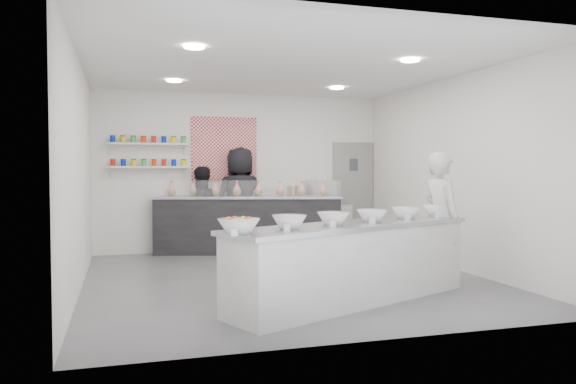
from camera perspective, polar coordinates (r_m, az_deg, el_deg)
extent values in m
plane|color=#515156|center=(8.08, -0.23, -8.81)|extent=(6.00, 6.00, 0.00)
plane|color=white|center=(8.06, -0.24, 12.61)|extent=(6.00, 6.00, 0.00)
plane|color=white|center=(10.84, -4.68, 2.00)|extent=(5.50, 0.00, 5.50)
plane|color=white|center=(7.63, -20.48, 1.72)|extent=(0.00, 6.00, 6.00)
plane|color=white|center=(9.09, 16.65, 1.85)|extent=(0.00, 6.00, 6.00)
cube|color=gray|center=(11.52, 6.63, -0.22)|extent=(0.88, 0.04, 2.10)
cube|color=#B00B17|center=(10.76, -6.49, 4.39)|extent=(1.25, 0.03, 1.20)
cube|color=silver|center=(10.52, -13.94, 2.48)|extent=(1.45, 0.22, 0.04)
cube|color=silver|center=(10.53, -13.97, 4.76)|extent=(1.45, 0.22, 0.04)
cylinder|color=white|center=(6.81, -9.52, 14.31)|extent=(0.24, 0.24, 0.02)
cylinder|color=white|center=(7.67, 12.31, 12.93)|extent=(0.24, 0.24, 0.02)
cylinder|color=white|center=(9.36, -11.49, 11.01)|extent=(0.24, 0.24, 0.02)
cylinder|color=white|center=(10.00, 4.99, 10.48)|extent=(0.24, 0.24, 0.02)
cube|color=beige|center=(6.67, 6.62, -7.15)|extent=(3.44, 2.06, 0.93)
cube|color=black|center=(10.44, -4.11, -3.32)|extent=(3.49, 1.49, 1.07)
cube|color=white|center=(10.10, -4.19, 0.35)|extent=(3.29, 0.88, 0.29)
cube|color=beige|center=(11.11, 3.44, -3.47)|extent=(1.18, 0.38, 0.88)
cube|color=#93969E|center=(11.05, 3.17, -0.08)|extent=(0.58, 0.40, 0.44)
imported|color=silver|center=(7.81, 15.32, -2.64)|extent=(0.48, 0.69, 1.79)
imported|color=black|center=(10.52, -8.90, -1.81)|extent=(0.96, 0.87, 1.61)
imported|color=black|center=(10.63, -4.89, -0.76)|extent=(1.04, 0.75, 1.98)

